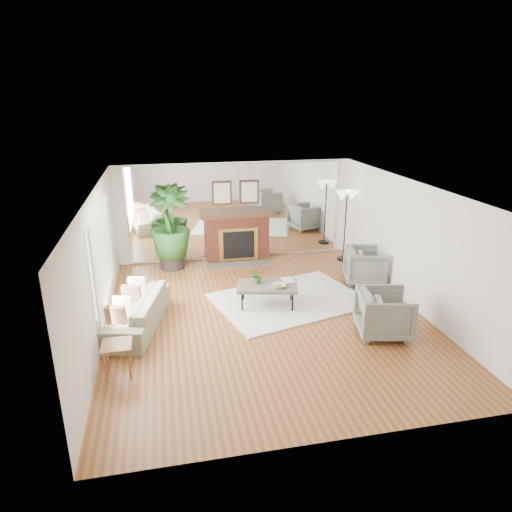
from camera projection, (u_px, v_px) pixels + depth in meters
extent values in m
plane|color=brown|center=(266.00, 316.00, 8.89)|extent=(7.00, 7.00, 0.00)
cube|color=silver|center=(98.00, 267.00, 7.90)|extent=(0.02, 7.00, 2.50)
cube|color=silver|center=(413.00, 245.00, 9.05)|extent=(0.02, 7.00, 2.50)
cube|color=silver|center=(236.00, 211.00, 11.70)|extent=(6.00, 0.02, 2.50)
cube|color=silver|center=(236.00, 211.00, 11.68)|extent=(5.40, 0.04, 2.40)
cube|color=#B2E09E|center=(102.00, 254.00, 8.24)|extent=(0.04, 2.40, 1.50)
cube|color=maroon|center=(237.00, 238.00, 11.72)|extent=(1.60, 0.40, 1.20)
cube|color=gold|center=(239.00, 245.00, 11.57)|extent=(1.00, 0.04, 0.85)
cube|color=black|center=(239.00, 245.00, 11.55)|extent=(0.80, 0.04, 0.70)
cube|color=#60574B|center=(240.00, 264.00, 11.59)|extent=(1.70, 0.55, 0.03)
cube|color=#492617|center=(237.00, 215.00, 11.49)|extent=(1.85, 0.46, 0.10)
cube|color=#311C13|center=(222.00, 193.00, 11.41)|extent=(0.50, 0.04, 0.60)
cube|color=#311C13|center=(249.00, 192.00, 11.54)|extent=(0.50, 0.04, 0.60)
cube|color=white|center=(289.00, 300.00, 9.54)|extent=(3.43, 2.83, 0.03)
cube|color=#60574B|center=(267.00, 286.00, 9.13)|extent=(1.32, 0.95, 0.06)
cylinder|color=black|center=(242.00, 302.00, 8.99)|extent=(0.04, 0.04, 0.42)
cylinder|color=black|center=(292.00, 303.00, 8.97)|extent=(0.04, 0.04, 0.42)
cylinder|color=black|center=(243.00, 292.00, 9.46)|extent=(0.04, 0.04, 0.42)
cylinder|color=black|center=(291.00, 292.00, 9.44)|extent=(0.04, 0.04, 0.42)
imported|color=gray|center=(135.00, 312.00, 8.38)|extent=(1.30, 2.24, 0.62)
imported|color=gray|center=(365.00, 266.00, 10.37)|extent=(1.08, 1.06, 0.81)
imported|color=gray|center=(384.00, 313.00, 8.07)|extent=(1.08, 1.06, 0.83)
cube|color=brown|center=(117.00, 345.00, 6.90)|extent=(0.45, 0.45, 0.04)
cylinder|color=brown|center=(105.00, 367.00, 6.79)|extent=(0.04, 0.04, 0.48)
cylinder|color=brown|center=(130.00, 364.00, 6.86)|extent=(0.04, 0.04, 0.48)
cylinder|color=brown|center=(107.00, 354.00, 7.12)|extent=(0.04, 0.04, 0.48)
cylinder|color=brown|center=(131.00, 352.00, 7.19)|extent=(0.04, 0.04, 0.48)
cylinder|color=black|center=(172.00, 260.00, 11.29)|extent=(0.59, 0.59, 0.42)
imported|color=#265E22|center=(170.00, 223.00, 10.98)|extent=(1.04, 1.04, 1.73)
cylinder|color=black|center=(343.00, 259.00, 11.92)|extent=(0.31, 0.31, 0.04)
cylinder|color=black|center=(345.00, 227.00, 11.63)|extent=(0.03, 0.03, 1.76)
cone|color=white|center=(342.00, 196.00, 11.33)|extent=(0.33, 0.33, 0.24)
cone|color=white|center=(352.00, 195.00, 11.38)|extent=(0.33, 0.33, 0.24)
imported|color=#265E22|center=(257.00, 275.00, 9.18)|extent=(0.29, 0.25, 0.31)
imported|color=brown|center=(278.00, 286.00, 8.99)|extent=(0.27, 0.27, 0.06)
imported|color=brown|center=(283.00, 281.00, 9.28)|extent=(0.27, 0.34, 0.02)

